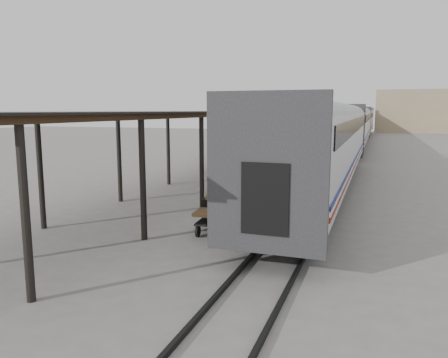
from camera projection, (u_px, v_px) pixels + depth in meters
name	position (u px, v px, depth m)	size (l,w,h in m)	color
ground	(205.00, 228.00, 15.78)	(160.00, 160.00, 0.00)	slate
train	(353.00, 125.00, 45.79)	(3.45, 76.01, 4.01)	silver
canopy	(270.00, 113.00, 38.63)	(4.90, 64.30, 4.15)	#422B19
rails	(352.00, 150.00, 46.39)	(1.54, 150.00, 0.12)	black
building_far	(425.00, 111.00, 83.22)	(18.00, 10.00, 8.00)	tan
building_left	(303.00, 116.00, 94.99)	(12.00, 8.00, 6.00)	tan
baggage_cart	(220.00, 213.00, 15.31)	(1.43, 2.49, 0.86)	brown
suitcase_stack	(219.00, 199.00, 15.58)	(1.19, 1.15, 0.57)	#343436
luggage_tug	(270.00, 159.00, 32.79)	(1.23, 1.58, 1.22)	maroon
porter	(220.00, 184.00, 14.44)	(0.68, 0.45, 1.88)	navy
pedestrian	(243.00, 167.00, 26.67)	(0.90, 0.37, 1.54)	black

